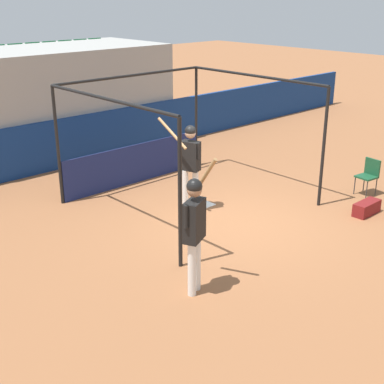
% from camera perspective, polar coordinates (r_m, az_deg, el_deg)
% --- Properties ---
extents(ground_plane, '(60.00, 60.00, 0.00)m').
position_cam_1_polar(ground_plane, '(11.02, 4.50, -3.22)').
color(ground_plane, '#935B38').
extents(outfield_wall, '(24.00, 0.12, 1.32)m').
position_cam_1_polar(outfield_wall, '(14.91, -11.36, 5.56)').
color(outfield_wall, navy).
rests_on(outfield_wall, ground).
extents(bleacher_section, '(6.50, 3.20, 3.00)m').
position_cam_1_polar(bleacher_section, '(16.14, -14.75, 9.48)').
color(bleacher_section, '#9E9E99').
rests_on(bleacher_section, ground).
extents(batting_cage, '(4.16, 4.03, 2.65)m').
position_cam_1_polar(batting_cage, '(12.39, -4.03, 5.20)').
color(batting_cage, black).
rests_on(batting_cage, ground).
extents(home_plate, '(0.44, 0.44, 0.02)m').
position_cam_1_polar(home_plate, '(11.86, 1.07, -1.33)').
color(home_plate, white).
rests_on(home_plate, ground).
extents(player_batter, '(0.61, 0.79, 2.01)m').
position_cam_1_polar(player_batter, '(11.25, -0.24, 3.53)').
color(player_batter, white).
rests_on(player_batter, ground).
extents(player_waiting, '(0.62, 0.60, 2.16)m').
position_cam_1_polar(player_waiting, '(8.05, 0.27, -3.48)').
color(player_waiting, white).
rests_on(player_waiting, ground).
extents(folding_chair, '(0.45, 0.45, 0.84)m').
position_cam_1_polar(folding_chair, '(12.97, 18.37, 1.93)').
color(folding_chair, '#194C2D').
rests_on(folding_chair, ground).
extents(equipment_bag, '(0.70, 0.28, 0.28)m').
position_cam_1_polar(equipment_bag, '(11.91, 18.13, -1.63)').
color(equipment_bag, maroon).
rests_on(equipment_bag, ground).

